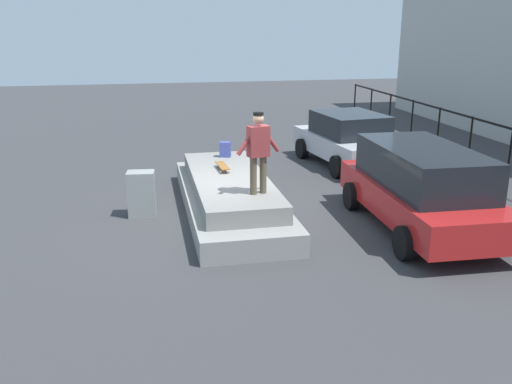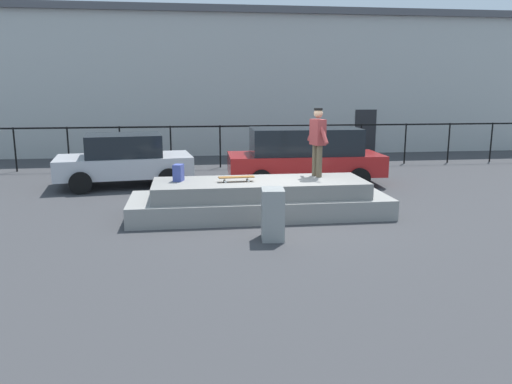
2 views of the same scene
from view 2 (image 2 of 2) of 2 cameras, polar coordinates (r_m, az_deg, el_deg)
ground_plane at (r=12.12m, az=2.84°, el=-2.63°), size 60.00×60.00×0.00m
concrete_ledge at (r=12.08m, az=0.42°, el=-0.83°), size 6.11×2.04×0.84m
skateboarder at (r=12.51m, az=6.94°, el=6.09°), size 0.34×0.96×1.67m
skateboard at (r=11.83m, az=-2.22°, el=1.65°), size 0.85×0.26×0.12m
backpack at (r=12.02m, az=-8.70°, el=2.15°), size 0.27×0.33×0.39m
car_silver_sedan_near at (r=16.19m, az=-14.57°, el=3.58°), size 4.26×2.61×1.59m
car_red_hatchback_mid at (r=15.97m, az=5.51°, el=4.20°), size 4.82×2.28×1.76m
utility_box at (r=10.12m, az=1.89°, el=-2.50°), size 0.50×0.64×1.03m
fence_row at (r=19.40m, az=-1.32°, el=6.11°), size 24.06×0.06×1.60m
warehouse_building at (r=26.57m, az=-3.19°, el=12.14°), size 30.79×8.05×6.44m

